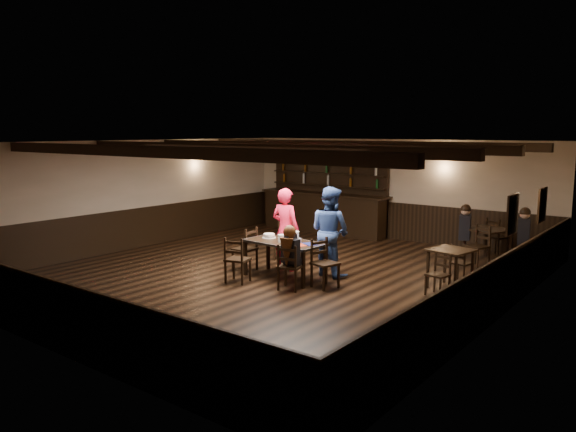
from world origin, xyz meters
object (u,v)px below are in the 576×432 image
Objects in this scene: chair_near_right at (289,264)px; bar_counter at (325,207)px; man_blue at (330,231)px; cake at (269,236)px; dining_table at (284,245)px; woman_pink at (286,229)px; chair_near_left at (236,256)px.

bar_counter is (-2.88, 5.48, 0.22)m from chair_near_right.
man_blue is 1.25m from cake.
dining_table is at bearing -64.75° from bar_counter.
man_blue is (-0.02, 1.40, 0.40)m from chair_near_right.
woman_pink is 0.47m from cake.
man_blue is at bearing -171.13° from woman_pink.
cake is at bearing 41.81° from man_blue.
dining_table is 5.86× the size of cake.
man_blue is 6.41× the size of cake.
cake is (-0.47, 0.09, 0.12)m from dining_table.
cake is (-0.07, -0.46, -0.08)m from woman_pink.
chair_near_left is 1.14m from chair_near_right.
dining_table is 1.02m from chair_near_left.
bar_counter reaches higher than woman_pink.
bar_counter is at bearing -45.66° from man_blue.
dining_table is 1.83× the size of chair_near_left.
bar_counter is (-2.86, 4.08, -0.19)m from man_blue.
woman_pink is at bearing 80.89° from cake.
cake is 5.08m from bar_counter.
dining_table is 0.89m from chair_near_right.
woman_pink is (-0.40, 0.55, 0.20)m from dining_table.
woman_pink reaches higher than dining_table.
woman_pink is at bearing 125.99° from dining_table.
man_blue reaches higher than chair_near_right.
chair_near_left is 1.00m from cake.
chair_near_right reaches higher than cake.
chair_near_left is 5.98m from bar_counter.
man_blue reaches higher than chair_near_left.
cake is 0.07× the size of bar_counter.
woman_pink is at bearing 130.03° from chair_near_right.
dining_table is 0.95× the size of woman_pink.
chair_near_left is 2.00m from man_blue.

